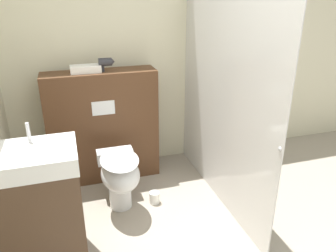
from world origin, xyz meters
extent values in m
cube|color=beige|center=(0.00, 2.11, 1.25)|extent=(8.00, 0.06, 2.50)
cube|color=#51331E|center=(-0.46, 1.84, 0.58)|extent=(1.12, 0.31, 1.17)
cube|color=white|center=(-0.46, 1.68, 0.84)|extent=(0.22, 0.01, 0.14)
cube|color=silver|center=(0.54, 1.15, 0.96)|extent=(0.01, 1.85, 1.93)
sphere|color=#B2B2B7|center=(0.54, 0.26, 0.93)|extent=(0.04, 0.04, 0.04)
cylinder|color=white|center=(-0.41, 1.23, 0.19)|extent=(0.21, 0.21, 0.37)
ellipsoid|color=white|center=(-0.41, 1.15, 0.40)|extent=(0.34, 0.48, 0.26)
ellipsoid|color=white|center=(-0.41, 1.15, 0.54)|extent=(0.33, 0.47, 0.02)
cube|color=white|center=(-0.41, 1.44, 0.43)|extent=(0.34, 0.14, 0.12)
cube|color=#473323|center=(-1.04, 0.67, 0.42)|extent=(0.57, 0.44, 0.84)
cube|color=white|center=(-1.04, 0.67, 0.90)|extent=(0.58, 0.45, 0.12)
cylinder|color=silver|center=(-1.04, 0.79, 1.03)|extent=(0.02, 0.02, 0.14)
cylinder|color=#2D2D33|center=(-0.39, 1.81, 1.26)|extent=(0.13, 0.08, 0.08)
cone|color=#2D2D33|center=(-0.31, 1.81, 1.26)|extent=(0.03, 0.07, 0.07)
cylinder|color=#2D2D33|center=(-0.42, 1.81, 1.21)|extent=(0.03, 0.03, 0.09)
cube|color=white|center=(-0.58, 1.83, 1.20)|extent=(0.29, 0.14, 0.07)
cylinder|color=white|center=(-0.09, 1.19, 0.06)|extent=(0.10, 0.10, 0.11)
camera|label=1|loc=(-0.76, -1.37, 1.90)|focal=35.00mm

